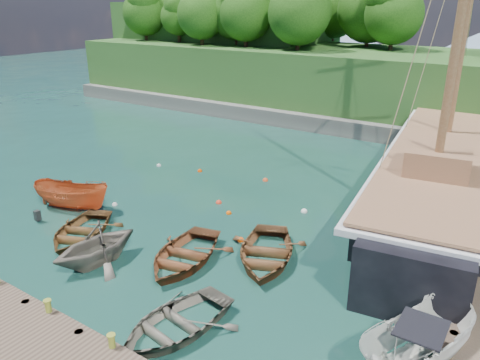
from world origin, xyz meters
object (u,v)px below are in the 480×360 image
at_px(rowboat_3, 175,331).
at_px(rowboat_4, 265,260).
at_px(rowboat_0, 81,237).
at_px(schooner, 438,180).
at_px(motorboat_orange, 74,208).
at_px(rowboat_2, 184,262).
at_px(rowboat_1, 98,263).

relative_size(rowboat_3, rowboat_4, 0.92).
height_order(rowboat_0, schooner, schooner).
bearing_deg(rowboat_4, motorboat_orange, 161.55).
bearing_deg(rowboat_2, rowboat_4, 23.73).
relative_size(rowboat_4, motorboat_orange, 1.09).
distance_m(rowboat_1, rowboat_2, 3.56).
distance_m(rowboat_4, motorboat_orange, 11.01).
height_order(rowboat_2, motorboat_orange, motorboat_orange).
bearing_deg(rowboat_0, rowboat_1, -47.31).
bearing_deg(schooner, rowboat_0, -140.74).
distance_m(rowboat_1, schooner, 17.57).
bearing_deg(rowboat_4, rowboat_0, 176.19).
bearing_deg(rowboat_2, schooner, 47.26).
bearing_deg(rowboat_2, rowboat_1, -157.93).
relative_size(rowboat_2, rowboat_4, 0.98).
height_order(rowboat_4, motorboat_orange, motorboat_orange).
bearing_deg(motorboat_orange, schooner, -70.33).
distance_m(rowboat_3, schooner, 16.51).
bearing_deg(rowboat_3, rowboat_2, 135.72).
bearing_deg(motorboat_orange, rowboat_4, -101.27).
height_order(rowboat_0, rowboat_2, rowboat_2).
xyz_separation_m(rowboat_0, rowboat_3, (7.91, -2.52, 0.00)).
bearing_deg(schooner, rowboat_1, -132.62).
xyz_separation_m(rowboat_3, motorboat_orange, (-10.82, 4.42, 0.00)).
bearing_deg(rowboat_4, rowboat_3, -115.43).
bearing_deg(rowboat_1, rowboat_0, 164.48).
height_order(rowboat_2, rowboat_3, rowboat_2).
height_order(rowboat_0, rowboat_4, rowboat_4).
bearing_deg(rowboat_4, rowboat_1, -168.54).
xyz_separation_m(rowboat_2, rowboat_3, (2.58, -3.49, 0.00)).
relative_size(rowboat_0, rowboat_3, 0.98).
distance_m(rowboat_1, motorboat_orange, 6.08).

